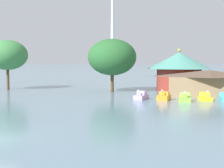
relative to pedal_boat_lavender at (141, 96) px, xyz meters
The scene contains 9 objects.
pedal_boat_lavender is the anchor object (origin of this frame).
pedal_boat_orange 3.44m from the pedal_boat_lavender, ahead, with size 2.11×2.62×1.65m.
pedal_boat_lime 6.61m from the pedal_boat_lavender, 15.25° to the right, with size 1.75×2.71×1.56m.
pedal_boat_yellow 9.34m from the pedal_boat_lavender, ahead, with size 1.97×3.00×1.60m.
boathouse 12.40m from the pedal_boat_lavender, 31.43° to the left, with size 13.85×7.39×4.35m.
green_roof_pavilion 18.03m from the pedal_boat_lavender, 70.28° to the left, with size 12.43×12.43×8.36m.
shoreline_tree_tall_left 32.14m from the pedal_boat_lavender, 156.58° to the left, with size 8.30×8.30×10.25m.
shoreline_tree_mid 14.87m from the pedal_boat_lavender, 119.79° to the left, with size 9.28×9.28×10.12m.
distant_broadcast_tower 325.00m from the pedal_boat_lavender, 101.34° to the left, with size 8.62×8.62×165.02m.
Camera 1 is at (12.30, -20.69, 5.58)m, focal length 50.84 mm.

